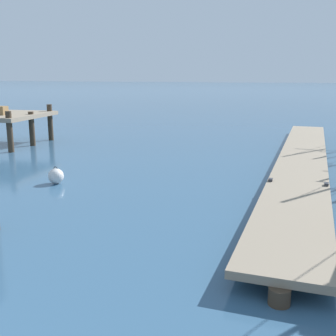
# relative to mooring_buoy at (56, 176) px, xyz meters

# --- Properties ---
(floating_dock) EXTENTS (2.30, 21.51, 0.53)m
(floating_dock) POSITION_rel_mooring_buoy_xyz_m (7.70, 5.38, 0.10)
(floating_dock) COLOR gray
(floating_dock) RESTS_ON ground
(mooring_buoy) EXTENTS (0.53, 0.53, 0.60)m
(mooring_buoy) POSITION_rel_mooring_buoy_xyz_m (0.00, 0.00, 0.00)
(mooring_buoy) COLOR silver
(mooring_buoy) RESTS_ON ground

